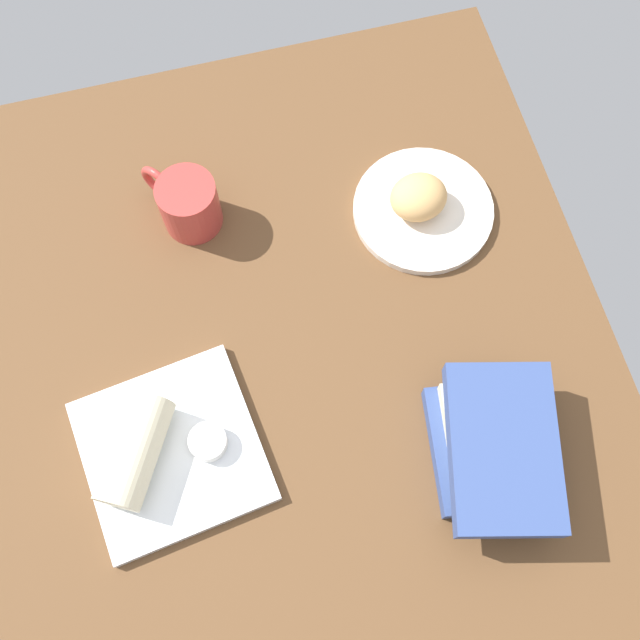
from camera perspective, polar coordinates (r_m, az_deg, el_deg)
The scene contains 8 objects.
dining_table at distance 109.54cm, azimuth -1.56°, elevation -3.78°, with size 110.00×90.00×4.00cm, color brown.
round_plate at distance 117.73cm, azimuth 7.73°, elevation 8.18°, with size 21.29×21.29×1.40cm, color silver.
scone_pastry at distance 114.64cm, azimuth 7.40°, elevation 9.12°, with size 8.57×7.67×5.64cm, color tan.
square_plate at distance 105.71cm, azimuth -11.03°, elevation -9.63°, with size 22.89×22.89×1.60cm, color white.
sauce_cup at distance 103.07cm, azimuth -8.39°, elevation -9.01°, with size 5.11×5.11×2.27cm.
breakfast_wrap at distance 102.62cm, azimuth -13.71°, elevation -9.49°, with size 6.34×6.34×14.44cm, color beige.
book_stack at distance 102.86cm, azimuth 13.14°, elevation -9.23°, with size 24.47×18.50×8.58cm.
coffee_mug at distance 114.44cm, azimuth -9.91°, elevation 8.62°, with size 11.97×10.57×9.01cm.
Camera 1 is at (31.79, -5.13, 106.70)cm, focal length 42.71 mm.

